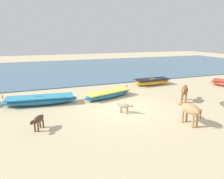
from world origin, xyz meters
TOP-DOWN VIEW (x-y plane):
  - ground at (0.00, 0.00)m, footprint 80.00×80.00m
  - sea_water at (0.00, 16.12)m, footprint 60.00×20.00m
  - fishing_boat_3 at (-4.42, 2.47)m, footprint 4.53×1.58m
  - fishing_boat_4 at (4.74, 4.64)m, footprint 3.44×1.19m
  - fishing_boat_5 at (-0.07, 2.37)m, footprint 3.79×2.00m
  - cow_adult_brown at (4.24, -0.04)m, footprint 1.19×1.26m
  - calf_near_dun at (-0.19, -0.63)m, footprint 0.67×0.76m
  - calf_far_dark at (-4.58, -1.15)m, footprint 0.69×0.93m
  - cow_second_adult_tan at (2.05, -2.99)m, footprint 0.50×1.58m

SIDE VIEW (x-z plane):
  - ground at x=0.00m, z-range 0.00..0.00m
  - sea_water at x=0.00m, z-range 0.00..0.08m
  - fishing_boat_5 at x=-0.07m, z-range -0.08..0.60m
  - fishing_boat_3 at x=-4.42m, z-range -0.08..0.65m
  - fishing_boat_4 at x=4.74m, z-range -0.08..0.67m
  - calf_near_dun at x=-0.19m, z-range 0.12..0.69m
  - calf_far_dark at x=-4.58m, z-range 0.14..0.80m
  - cow_adult_brown at x=4.24m, z-range 0.21..1.18m
  - cow_second_adult_tan at x=2.05m, z-range 0.22..1.24m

